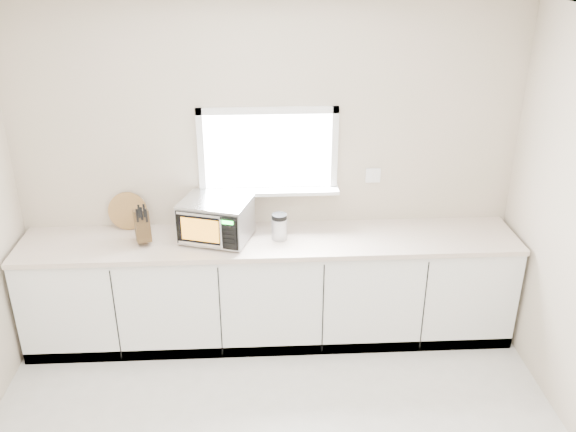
{
  "coord_description": "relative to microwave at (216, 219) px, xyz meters",
  "views": [
    {
      "loc": [
        -0.09,
        -2.59,
        3.1
      ],
      "look_at": [
        0.13,
        1.55,
        1.18
      ],
      "focal_mm": 38.0,
      "sensor_mm": 36.0,
      "label": 1
    }
  ],
  "objects": [
    {
      "name": "cutting_board",
      "position": [
        -0.72,
        0.24,
        -0.02
      ],
      "size": [
        0.31,
        0.07,
        0.31
      ],
      "primitive_type": "cylinder",
      "rotation": [
        1.4,
        0.0,
        0.0
      ],
      "color": "#A27A3E",
      "rests_on": "countertop"
    },
    {
      "name": "coffee_grinder",
      "position": [
        0.49,
        -0.01,
        -0.07
      ],
      "size": [
        0.15,
        0.15,
        0.21
      ],
      "rotation": [
        0.0,
        0.0,
        -0.27
      ],
      "color": "#B4B6BB",
      "rests_on": "countertop"
    },
    {
      "name": "microwave",
      "position": [
        0.0,
        0.0,
        0.0
      ],
      "size": [
        0.6,
        0.53,
        0.33
      ],
      "rotation": [
        0.0,
        0.0,
        -0.31
      ],
      "color": "black",
      "rests_on": "countertop"
    },
    {
      "name": "countertop",
      "position": [
        0.42,
        -0.01,
        -0.19
      ],
      "size": [
        3.92,
        0.64,
        0.04
      ],
      "primitive_type": "cube",
      "color": "beige",
      "rests_on": "cabinets"
    },
    {
      "name": "knife_block",
      "position": [
        -0.57,
        -0.01,
        -0.03
      ],
      "size": [
        0.17,
        0.25,
        0.34
      ],
      "rotation": [
        0.0,
        0.0,
        0.27
      ],
      "color": "#4A351A",
      "rests_on": "countertop"
    },
    {
      "name": "back_wall",
      "position": [
        0.42,
        0.29,
        0.27
      ],
      "size": [
        4.0,
        0.17,
        2.7
      ],
      "color": "beige",
      "rests_on": "ground"
    },
    {
      "name": "cabinets",
      "position": [
        0.42,
        -0.0,
        -0.65
      ],
      "size": [
        3.92,
        0.6,
        0.88
      ],
      "primitive_type": "cube",
      "color": "white",
      "rests_on": "ground"
    }
  ]
}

